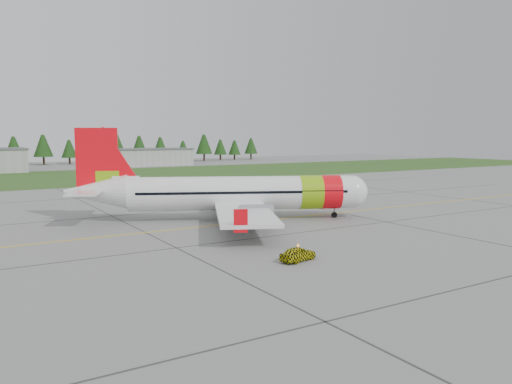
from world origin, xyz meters
TOP-DOWN VIEW (x-y plane):
  - ground at (0.00, 0.00)m, footprint 320.00×320.00m
  - aircraft at (-3.55, 10.28)m, footprint 32.53×30.86m
  - follow_me_car at (-8.73, -9.01)m, footprint 1.41×1.55m
  - grass_strip at (0.00, 82.00)m, footprint 320.00×50.00m
  - taxi_guideline at (0.00, 8.00)m, footprint 120.00×0.25m
  - hangar_east at (25.00, 118.00)m, footprint 24.00×12.00m
  - treeline at (0.00, 138.00)m, footprint 160.00×8.00m

SIDE VIEW (x-z plane):
  - ground at x=0.00m, z-range 0.00..0.00m
  - taxi_guideline at x=0.00m, z-range 0.00..0.02m
  - grass_strip at x=0.00m, z-range 0.00..0.03m
  - follow_me_car at x=-8.73m, z-range 0.00..3.27m
  - hangar_east at x=25.00m, z-range 0.00..5.20m
  - aircraft at x=-3.55m, z-range -2.21..8.23m
  - treeline at x=0.00m, z-range 0.00..10.00m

